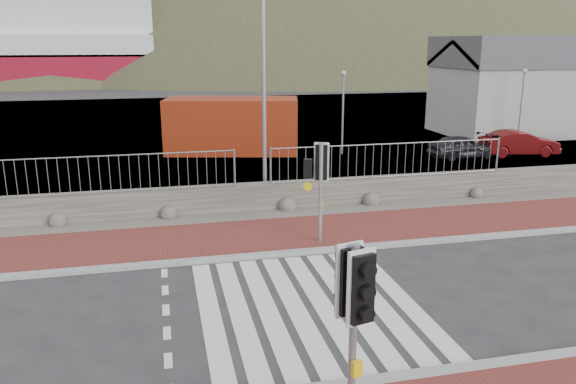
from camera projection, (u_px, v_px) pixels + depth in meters
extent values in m
plane|color=#28282B|center=(309.00, 306.00, 12.06)|extent=(220.00, 220.00, 0.00)
cube|color=maroon|center=(269.00, 236.00, 16.29)|extent=(40.00, 3.00, 0.08)
cube|color=gray|center=(356.00, 384.00, 9.23)|extent=(40.00, 0.25, 0.12)
cube|color=gray|center=(279.00, 254.00, 14.87)|extent=(40.00, 0.25, 0.12)
cube|color=silver|center=(211.00, 316.00, 11.61)|extent=(0.42, 5.60, 0.01)
cube|color=silver|center=(240.00, 313.00, 11.74)|extent=(0.42, 5.60, 0.01)
cube|color=silver|center=(268.00, 310.00, 11.87)|extent=(0.42, 5.60, 0.01)
cube|color=silver|center=(295.00, 307.00, 12.00)|extent=(0.42, 5.60, 0.01)
cube|color=silver|center=(322.00, 304.00, 12.13)|extent=(0.42, 5.60, 0.01)
cube|color=silver|center=(348.00, 302.00, 12.26)|extent=(0.42, 5.60, 0.01)
cube|color=silver|center=(374.00, 299.00, 12.39)|extent=(0.42, 5.60, 0.01)
cube|color=silver|center=(400.00, 296.00, 12.52)|extent=(0.42, 5.60, 0.01)
cube|color=#59544C|center=(257.00, 216.00, 18.17)|extent=(40.00, 1.50, 0.06)
cube|color=#49423C|center=(252.00, 197.00, 18.82)|extent=(40.00, 0.60, 0.90)
cylinder|color=gray|center=(98.00, 156.00, 17.20)|extent=(8.40, 0.04, 0.04)
cylinder|color=gray|center=(235.00, 169.00, 18.27)|extent=(0.07, 0.07, 1.20)
cylinder|color=gray|center=(390.00, 144.00, 19.29)|extent=(8.40, 0.04, 0.04)
cylinder|color=gray|center=(271.00, 167.00, 18.53)|extent=(0.07, 0.07, 1.20)
cylinder|color=gray|center=(497.00, 155.00, 20.36)|extent=(0.07, 0.07, 1.20)
cube|color=#4C4C4F|center=(203.00, 125.00, 38.32)|extent=(120.00, 40.00, 0.50)
cube|color=#3F4C54|center=(180.00, 86.00, 71.25)|extent=(220.00, 50.00, 0.05)
cube|color=silver|center=(28.00, 12.00, 69.71)|extent=(30.00, 12.00, 6.00)
cube|color=#9E9E99|center=(538.00, 100.00, 34.61)|extent=(12.00, 6.00, 4.00)
cube|color=#4C4C51|center=(544.00, 52.00, 33.86)|extent=(12.20, 6.20, 1.80)
ellipsoid|color=#303821|center=(92.00, 194.00, 96.71)|extent=(106.40, 68.40, 76.00)
ellipsoid|color=#303821|center=(339.00, 210.00, 108.04)|extent=(140.00, 90.00, 100.00)
ellipsoid|color=#303821|center=(547.00, 169.00, 116.25)|extent=(112.00, 72.00, 80.00)
cylinder|color=gray|center=(353.00, 341.00, 7.85)|extent=(0.11, 0.11, 2.89)
cube|color=gold|center=(352.00, 364.00, 7.95)|extent=(0.16, 0.11, 0.23)
cube|color=black|center=(355.00, 284.00, 7.62)|extent=(0.46, 0.34, 1.08)
sphere|color=#0CE53F|center=(354.00, 304.00, 7.71)|extent=(0.15, 0.15, 0.15)
cylinder|color=gray|center=(321.00, 194.00, 15.42)|extent=(0.11, 0.11, 2.88)
cube|color=gold|center=(320.00, 207.00, 15.52)|extent=(0.16, 0.13, 0.23)
cube|color=black|center=(321.00, 163.00, 15.19)|extent=(0.47, 0.38, 1.08)
sphere|color=#0CE53F|center=(321.00, 174.00, 15.28)|extent=(0.15, 0.15, 0.15)
cube|color=black|center=(308.00, 168.00, 15.28)|extent=(0.27, 0.23, 0.51)
cylinder|color=gray|center=(264.00, 83.00, 18.73)|extent=(0.15, 0.15, 8.33)
cube|color=maroon|center=(232.00, 125.00, 28.48)|extent=(7.03, 4.15, 2.75)
imported|color=black|center=(462.00, 146.00, 27.26)|extent=(3.41, 1.59, 1.13)
imported|color=#550C0E|center=(519.00, 143.00, 27.81)|extent=(3.92, 1.77, 1.25)
imported|color=#131E3E|center=(513.00, 141.00, 28.67)|extent=(4.33, 2.78, 1.17)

